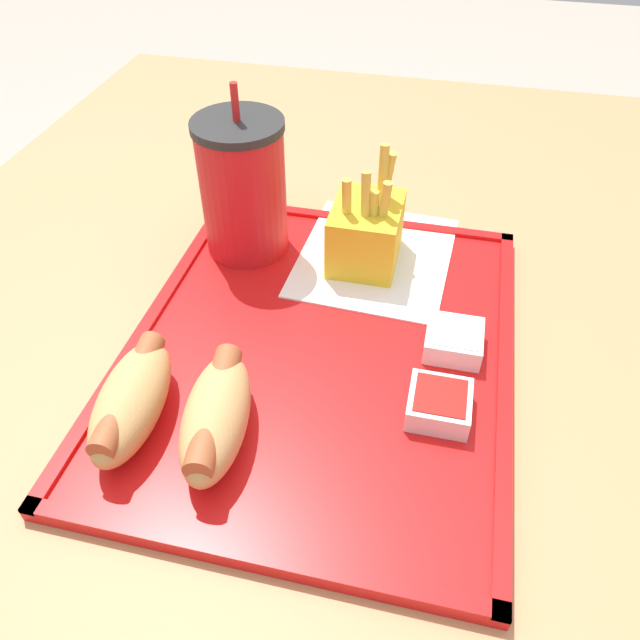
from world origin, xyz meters
TOP-DOWN VIEW (x-y plane):
  - dining_table at (0.00, 0.00)m, footprint 1.23×0.97m
  - food_tray at (-0.03, 0.01)m, footprint 0.41×0.33m
  - paper_napkin at (0.11, -0.02)m, footprint 0.18×0.16m
  - soda_cup at (0.10, 0.12)m, footprint 0.09×0.09m
  - hot_dog_far at (-0.14, 0.13)m, footprint 0.12×0.06m
  - hot_dog_near at (-0.14, 0.06)m, footprint 0.13×0.06m
  - fries_carton at (0.10, -0.01)m, footprint 0.08×0.07m
  - sauce_cup_mayo at (-0.01, -0.11)m, footprint 0.05×0.05m
  - sauce_cup_ketchup at (-0.08, -0.10)m, footprint 0.05×0.05m

SIDE VIEW (x-z plane):
  - dining_table at x=0.00m, z-range 0.00..0.76m
  - food_tray at x=-0.03m, z-range 0.76..0.77m
  - paper_napkin at x=0.11m, z-range 0.77..0.77m
  - sauce_cup_mayo at x=-0.01m, z-range 0.77..0.79m
  - sauce_cup_ketchup at x=-0.08m, z-range 0.77..0.79m
  - hot_dog_far at x=-0.14m, z-range 0.77..0.82m
  - hot_dog_near at x=-0.14m, z-range 0.77..0.82m
  - fries_carton at x=0.10m, z-range 0.75..0.87m
  - soda_cup at x=0.10m, z-range 0.76..0.93m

